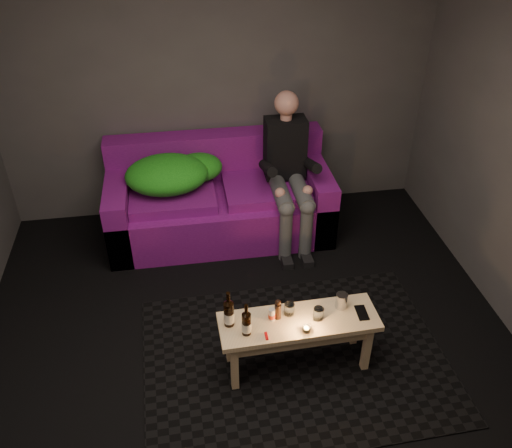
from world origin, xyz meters
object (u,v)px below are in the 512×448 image
Objects in this scene: person at (288,168)px; steel_cup at (342,301)px; sofa at (219,201)px; coffee_table at (298,328)px; beer_bottle_b at (246,323)px; beer_bottle_a at (229,313)px.

person is 12.10× the size of steel_cup.
steel_cup is (0.68, -1.69, 0.18)m from sofa.
coffee_table is (0.36, -1.77, 0.05)m from sofa.
person is 1.79m from beer_bottle_b.
steel_cup is at bearing 3.28° from beer_bottle_a.
beer_bottle_a is at bearing -93.46° from sofa.
beer_bottle_a is 0.79m from steel_cup.
steel_cup reaches higher than coffee_table.
steel_cup is at bearing 13.69° from coffee_table.
coffee_table is at bearing -3.84° from beer_bottle_a.
steel_cup is at bearing -68.14° from sofa.
sofa is at bearing 111.86° from steel_cup.
steel_cup is (0.78, 0.04, -0.05)m from beer_bottle_a.
steel_cup is at bearing 11.89° from beer_bottle_b.
beer_bottle_b is at bearing -43.99° from beer_bottle_a.
sofa is 1.75m from beer_bottle_a.
beer_bottle_b is (0.10, -0.10, -0.01)m from beer_bottle_a.
sofa is 18.12× the size of steel_cup.
coffee_table is 9.76× the size of steel_cup.
person reaches higher than coffee_table.
steel_cup is at bearing -87.72° from person.
beer_bottle_b is at bearing -169.66° from coffee_table.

